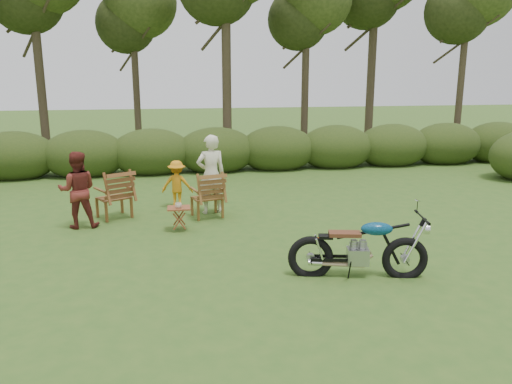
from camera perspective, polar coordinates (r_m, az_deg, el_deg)
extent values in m
plane|color=#30541C|center=(7.48, 3.33, -10.26)|extent=(80.00, 80.00, 0.00)
cylinder|color=#382D1E|center=(18.16, -23.65, 14.11)|extent=(0.28, 0.28, 7.20)
cylinder|color=#382D1E|center=(18.87, -13.63, 13.38)|extent=(0.24, 0.24, 6.30)
sphere|color=#2C3B16|center=(18.99, -13.97, 19.29)|extent=(2.52, 2.52, 2.52)
cylinder|color=#382D1E|center=(16.82, -3.42, 16.08)|extent=(0.30, 0.30, 7.65)
cylinder|color=#382D1E|center=(18.50, 5.67, 13.96)|extent=(0.26, 0.26, 6.48)
sphere|color=#2C3B16|center=(18.64, 5.82, 20.17)|extent=(2.59, 2.59, 2.59)
cylinder|color=#382D1E|center=(20.58, 13.16, 15.62)|extent=(0.32, 0.32, 7.92)
cylinder|color=#382D1E|center=(19.80, 22.55, 13.52)|extent=(0.24, 0.24, 6.84)
ellipsoid|color=#273B15|center=(16.39, -25.95, 3.65)|extent=(2.52, 1.68, 1.51)
ellipsoid|color=#273B15|center=(15.99, -19.01, 4.05)|extent=(2.52, 1.68, 1.51)
ellipsoid|color=#273B15|center=(15.83, -11.82, 4.40)|extent=(2.52, 1.68, 1.51)
ellipsoid|color=#273B15|center=(15.92, -4.58, 4.69)|extent=(2.52, 1.68, 1.51)
ellipsoid|color=#273B15|center=(16.25, 2.47, 4.90)|extent=(2.52, 1.68, 1.51)
ellipsoid|color=#273B15|center=(16.82, 9.14, 5.02)|extent=(2.52, 1.68, 1.51)
ellipsoid|color=#273B15|center=(17.60, 15.30, 5.08)|extent=(2.52, 1.68, 1.51)
ellipsoid|color=#273B15|center=(18.57, 20.88, 5.09)|extent=(2.52, 1.68, 1.51)
ellipsoid|color=#273B15|center=(19.69, 25.86, 5.05)|extent=(2.52, 1.68, 1.51)
imported|color=beige|center=(9.76, -8.86, -1.53)|extent=(0.15, 0.15, 0.10)
imported|color=beige|center=(11.11, -5.07, -2.38)|extent=(0.69, 0.50, 1.74)
imported|color=maroon|center=(10.65, -19.40, -3.80)|extent=(0.77, 0.62, 1.53)
imported|color=orange|center=(11.65, -8.91, -1.75)|extent=(0.77, 0.54, 1.10)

